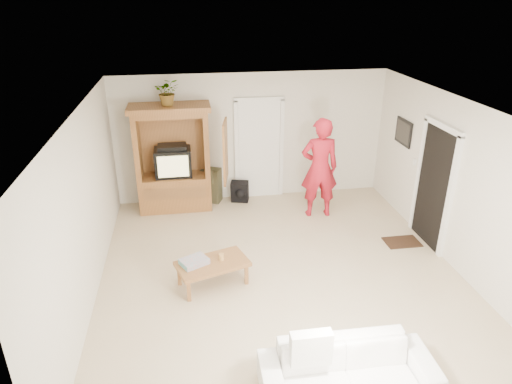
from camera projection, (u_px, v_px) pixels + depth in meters
floor at (281, 273)px, 7.11m from camera, size 6.00×6.00×0.00m
ceiling at (285, 109)px, 6.05m from camera, size 6.00×6.00×0.00m
wall_back at (252, 137)px, 9.29m from camera, size 5.50×0.00×5.50m
wall_front at (356, 343)px, 3.88m from camera, size 5.50×0.00×5.50m
wall_left at (84, 211)px, 6.19m from camera, size 0.00×6.00×6.00m
wall_right at (458, 186)px, 6.98m from camera, size 0.00×6.00×6.00m
armoire at (175, 165)px, 8.92m from camera, size 1.82×1.14×2.10m
door_back at (259, 150)px, 9.40m from camera, size 0.85×0.05×2.04m
doorway_right at (434, 188)px, 7.63m from camera, size 0.05×0.90×2.04m
framed_picture at (404, 132)px, 8.57m from camera, size 0.03×0.60×0.48m
doormat at (402, 242)px, 7.98m from camera, size 0.60×0.40×0.02m
plant at (168, 92)px, 8.30m from camera, size 0.45×0.39×0.49m
man at (319, 168)px, 8.60m from camera, size 0.74×0.51×1.94m
sofa at (348, 372)px, 4.92m from camera, size 1.91×0.78×0.55m
coffee_table at (212, 265)px, 6.72m from camera, size 1.16×0.85×0.39m
towel at (194, 261)px, 6.65m from camera, size 0.47×0.42×0.08m
candle at (221, 257)px, 6.74m from camera, size 0.08×0.08×0.10m
backpack_black at (240, 192)px, 9.44m from camera, size 0.40×0.29×0.44m
backpack_olive at (211, 185)px, 9.41m from camera, size 0.46×0.41×0.71m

